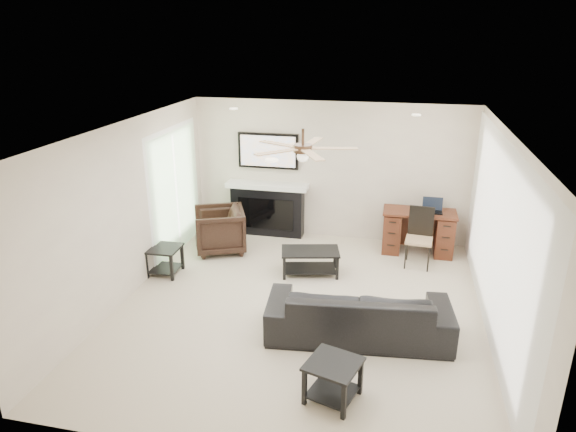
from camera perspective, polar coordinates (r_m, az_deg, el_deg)
name	(u,v)px	position (r m, az deg, el deg)	size (l,w,h in m)	color
room_shell	(316,193)	(6.63, 3.16, 2.61)	(5.50, 5.54, 2.52)	#BEB599
sofa	(359,312)	(6.59, 7.84, -10.56)	(2.29, 0.89, 0.67)	black
armchair	(220,230)	(8.98, -7.62, -1.54)	(0.82, 0.85, 0.77)	black
coffee_table	(310,262)	(8.16, 2.48, -5.12)	(0.90, 0.50, 0.40)	black
end_table_near	(333,381)	(5.63, 5.01, -17.78)	(0.52, 0.52, 0.45)	black
end_table_left	(165,261)	(8.37, -13.55, -4.83)	(0.50, 0.50, 0.45)	black
fireplace_unit	(267,186)	(9.45, -2.35, 3.39)	(1.52, 0.34, 1.91)	black
desk	(418,232)	(9.11, 14.24, -1.73)	(1.22, 0.56, 0.76)	#402210
desk_chair	(419,238)	(8.56, 14.36, -2.42)	(0.42, 0.44, 0.97)	black
laptop	(433,206)	(8.94, 15.79, 1.08)	(0.33, 0.24, 0.23)	black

